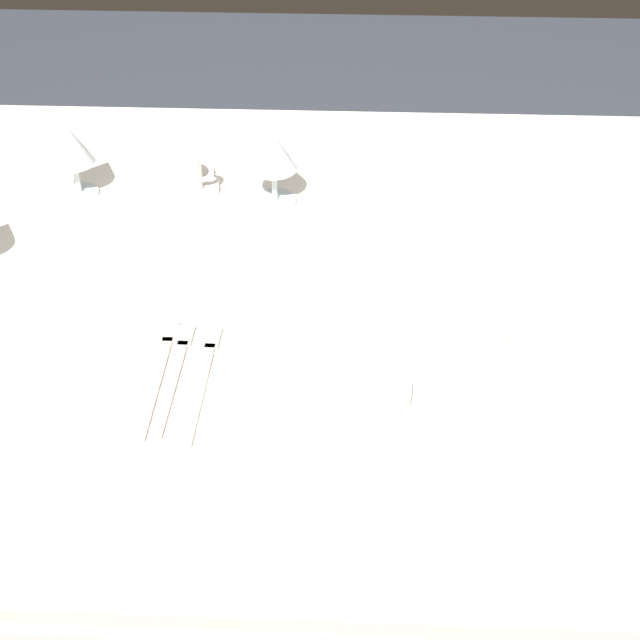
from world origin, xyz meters
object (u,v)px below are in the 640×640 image
at_px(coffee_cup_left, 178,172).
at_px(dinner_plate, 316,387).
at_px(fork_salad, 158,372).
at_px(wine_glass_right, 274,156).
at_px(spoon_soup, 458,377).
at_px(napkin_folded, 498,193).
at_px(drink_tumbler, 504,171).
at_px(spoon_dessert, 479,370).
at_px(spoon_tea, 506,371).
at_px(wine_glass_centre, 71,149).
at_px(fork_outer, 202,378).
at_px(dinner_knife, 433,391).
at_px(fork_inner, 174,373).

bearing_deg(coffee_cup_left, dinner_plate, -61.99).
bearing_deg(fork_salad, wine_glass_right, 74.15).
distance_m(spoon_soup, napkin_folded, 0.34).
distance_m(drink_tumbler, napkin_folded, 0.13).
bearing_deg(spoon_dessert, napkin_folded, 80.73).
height_order(spoon_dessert, coffee_cup_left, coffee_cup_left).
xyz_separation_m(spoon_tea, drink_tumbler, (0.04, 0.43, 0.05)).
relative_size(dinner_plate, wine_glass_centre, 1.91).
bearing_deg(wine_glass_right, fork_outer, -98.07).
bearing_deg(fork_salad, coffee_cup_left, 95.64).
relative_size(spoon_dessert, wine_glass_right, 1.84).
relative_size(dinner_plate, napkin_folded, 1.44).
bearing_deg(dinner_knife, fork_salad, 176.78).
xyz_separation_m(spoon_soup, coffee_cup_left, (-0.43, 0.44, 0.04)).
distance_m(coffee_cup_left, wine_glass_centre, 0.17).
relative_size(fork_salad, drink_tumbler, 1.87).
xyz_separation_m(fork_inner, dinner_knife, (0.33, -0.02, 0.00)).
bearing_deg(spoon_dessert, fork_inner, -176.90).
xyz_separation_m(fork_salad, napkin_folded, (0.47, 0.33, 0.08)).
height_order(spoon_tea, napkin_folded, napkin_folded).
xyz_separation_m(spoon_dessert, drink_tumbler, (0.08, 0.43, 0.05)).
xyz_separation_m(dinner_plate, wine_glass_centre, (-0.42, 0.46, 0.08)).
relative_size(fork_salad, wine_glass_centre, 1.74).
bearing_deg(dinner_plate, wine_glass_centre, 132.39).
relative_size(fork_inner, spoon_soup, 1.02).
bearing_deg(wine_glass_centre, dinner_plate, -47.61).
height_order(spoon_dessert, wine_glass_right, wine_glass_right).
xyz_separation_m(fork_inner, wine_glass_right, (0.10, 0.42, 0.08)).
relative_size(wine_glass_centre, drink_tumbler, 1.08).
relative_size(fork_inner, wine_glass_right, 1.67).
relative_size(wine_glass_right, drink_tumbler, 1.06).
bearing_deg(spoon_dessert, dinner_knife, -146.74).
bearing_deg(wine_glass_centre, fork_outer, -58.53).
bearing_deg(dinner_knife, spoon_tea, 22.33).
xyz_separation_m(dinner_plate, coffee_cup_left, (-0.25, 0.47, 0.03)).
distance_m(fork_salad, spoon_soup, 0.39).
bearing_deg(spoon_dessert, wine_glass_centre, 146.85).
xyz_separation_m(dinner_knife, wine_glass_centre, (-0.56, 0.45, 0.08)).
height_order(drink_tumbler, napkin_folded, napkin_folded).
relative_size(dinner_plate, dinner_knife, 1.03).
relative_size(spoon_tea, drink_tumbler, 1.77).
height_order(fork_salad, wine_glass_right, wine_glass_right).
relative_size(wine_glass_right, napkin_folded, 0.75).
bearing_deg(drink_tumbler, wine_glass_right, -175.54).
distance_m(spoon_tea, wine_glass_centre, 0.78).
bearing_deg(dinner_knife, napkin_folded, 72.14).
xyz_separation_m(dinner_knife, coffee_cup_left, (-0.40, 0.46, 0.04)).
xyz_separation_m(fork_salad, spoon_soup, (0.39, 0.01, 0.00)).
relative_size(fork_inner, dinner_knife, 0.89).
bearing_deg(coffee_cup_left, spoon_tea, -40.58).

